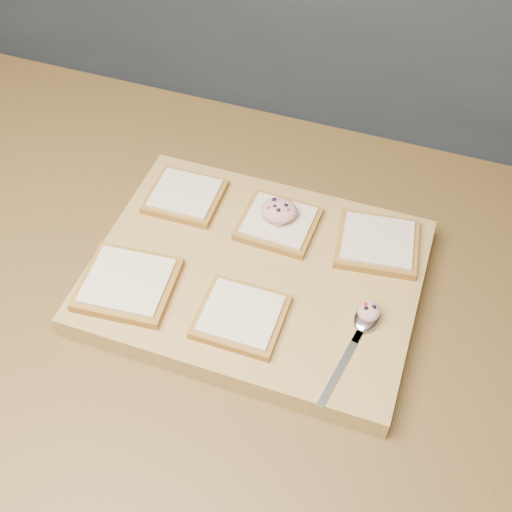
{
  "coord_description": "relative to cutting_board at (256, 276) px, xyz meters",
  "views": [
    {
      "loc": [
        0.23,
        -0.53,
        1.67
      ],
      "look_at": [
        0.04,
        0.01,
        0.96
      ],
      "focal_mm": 45.0,
      "sensor_mm": 36.0,
      "label": 1
    }
  ],
  "objects": [
    {
      "name": "bread_near_left",
      "position": [
        -0.16,
        -0.09,
        0.03
      ],
      "size": [
        0.14,
        0.13,
        0.02
      ],
      "color": "#A5762A",
      "rests_on": "cutting_board"
    },
    {
      "name": "bread_near_center",
      "position": [
        0.01,
        -0.09,
        0.03
      ],
      "size": [
        0.11,
        0.11,
        0.02
      ],
      "color": "#A5762A",
      "rests_on": "cutting_board"
    },
    {
      "name": "spoon",
      "position": [
        0.17,
        -0.05,
        0.02
      ],
      "size": [
        0.05,
        0.17,
        0.01
      ],
      "color": "silver",
      "rests_on": "cutting_board"
    },
    {
      "name": "bread_far_right",
      "position": [
        0.16,
        0.1,
        0.03
      ],
      "size": [
        0.13,
        0.12,
        0.02
      ],
      "color": "#A5762A",
      "rests_on": "cutting_board"
    },
    {
      "name": "cutting_board",
      "position": [
        0.0,
        0.0,
        0.0
      ],
      "size": [
        0.47,
        0.35,
        0.04
      ],
      "primitive_type": "cube",
      "color": "tan",
      "rests_on": "island_counter"
    },
    {
      "name": "bread_far_left",
      "position": [
        -0.15,
        0.09,
        0.03
      ],
      "size": [
        0.11,
        0.1,
        0.02
      ],
      "color": "#A5762A",
      "rests_on": "cutting_board"
    },
    {
      "name": "island_counter",
      "position": [
        -0.04,
        -0.01,
        -0.47
      ],
      "size": [
        2.0,
        0.8,
        0.9
      ],
      "color": "slate",
      "rests_on": "ground"
    },
    {
      "name": "tuna_salad_dollop",
      "position": [
        0.0,
        0.09,
        0.05
      ],
      "size": [
        0.05,
        0.05,
        0.03
      ],
      "color": "tan",
      "rests_on": "bread_far_center"
    },
    {
      "name": "back_counter",
      "position": [
        -0.04,
        1.42,
        -0.45
      ],
      "size": [
        3.6,
        0.62,
        0.94
      ],
      "color": "slate",
      "rests_on": "ground"
    },
    {
      "name": "spoon_salad",
      "position": [
        0.17,
        -0.03,
        0.04
      ],
      "size": [
        0.03,
        0.03,
        0.02
      ],
      "color": "tan",
      "rests_on": "spoon"
    },
    {
      "name": "bread_far_center",
      "position": [
        0.01,
        0.09,
        0.03
      ],
      "size": [
        0.12,
        0.11,
        0.02
      ],
      "color": "#A5762A",
      "rests_on": "cutting_board"
    },
    {
      "name": "ground",
      "position": [
        -0.04,
        -0.01,
        -0.92
      ],
      "size": [
        4.0,
        4.0,
        0.0
      ],
      "primitive_type": "plane",
      "color": "#515459",
      "rests_on": "ground"
    }
  ]
}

